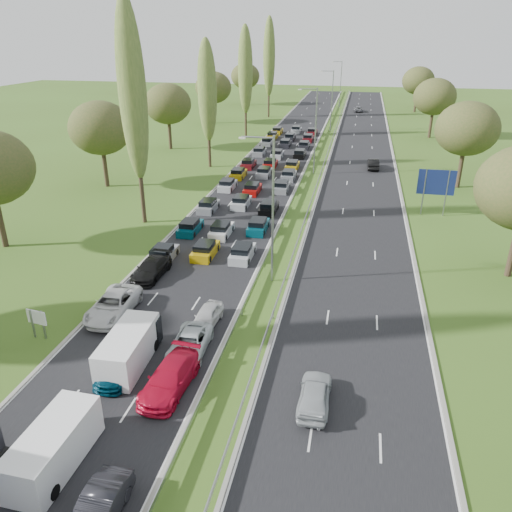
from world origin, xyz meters
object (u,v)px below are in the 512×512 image
Objects in this scene: white_van_front at (57,443)px; info_sign at (37,320)px; near_car_2 at (113,305)px; white_van_rear at (130,347)px; direction_sign at (436,184)px; near_car_3 at (151,268)px.

white_van_front is 2.59× the size of info_sign.
near_car_2 is 1.03× the size of white_van_rear.
info_sign is 42.60m from direction_sign.
near_car_2 is 5.22m from info_sign.
direction_sign reaches higher than info_sign.
info_sign is (-3.53, -3.80, 0.55)m from near_car_2.
white_van_rear is at bearing -123.45° from direction_sign.
white_van_front is 1.05× the size of direction_sign.
info_sign is at bearing -107.78° from near_car_3.
near_car_3 is 0.94× the size of white_van_front.
white_van_front is 0.97× the size of white_van_rear.
near_car_2 is 1.11× the size of direction_sign.
white_van_rear reaches higher than near_car_2.
near_car_3 is at bearing 85.36° from near_car_2.
white_van_rear is 7.37m from info_sign.
near_car_2 is at bearing -132.56° from direction_sign.
white_van_rear is at bearing -56.07° from near_car_2.
near_car_3 is at bearing 104.15° from white_van_rear.
info_sign is at bearing -132.61° from direction_sign.
direction_sign is at bearing 63.54° from white_van_front.
white_van_rear is at bearing -10.22° from info_sign.
near_car_2 is 13.72m from white_van_front.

